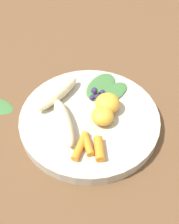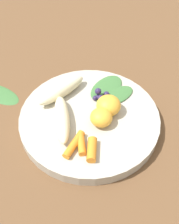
% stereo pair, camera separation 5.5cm
% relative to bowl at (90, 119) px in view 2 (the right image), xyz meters
% --- Properties ---
extents(ground_plane, '(2.40, 2.40, 0.00)m').
position_rel_bowl_xyz_m(ground_plane, '(0.00, 0.00, -0.01)').
color(ground_plane, brown).
extents(bowl, '(0.29, 0.29, 0.02)m').
position_rel_bowl_xyz_m(bowl, '(0.00, 0.00, 0.00)').
color(bowl, '#B2AD9E').
rests_on(bowl, ground_plane).
extents(banana_peeled_left, '(0.12, 0.06, 0.03)m').
position_rel_bowl_xyz_m(banana_peeled_left, '(0.03, -0.05, 0.03)').
color(banana_peeled_left, beige).
rests_on(banana_peeled_left, bowl).
extents(banana_peeled_right, '(0.11, 0.10, 0.03)m').
position_rel_bowl_xyz_m(banana_peeled_right, '(-0.05, -0.07, 0.03)').
color(banana_peeled_right, beige).
rests_on(banana_peeled_right, bowl).
extents(orange_segment_near, '(0.05, 0.05, 0.04)m').
position_rel_bowl_xyz_m(orange_segment_near, '(-0.02, 0.04, 0.03)').
color(orange_segment_near, '#F4A833').
rests_on(orange_segment_near, bowl).
extents(orange_segment_far, '(0.04, 0.04, 0.03)m').
position_rel_bowl_xyz_m(orange_segment_far, '(0.02, 0.03, 0.03)').
color(orange_segment_far, '#F4A833').
rests_on(orange_segment_far, bowl).
extents(carrot_front, '(0.06, 0.03, 0.01)m').
position_rel_bowl_xyz_m(carrot_front, '(0.08, -0.02, 0.02)').
color(carrot_front, orange).
rests_on(carrot_front, bowl).
extents(carrot_mid_left, '(0.05, 0.02, 0.01)m').
position_rel_bowl_xyz_m(carrot_mid_left, '(0.08, -0.01, 0.02)').
color(carrot_mid_left, orange).
rests_on(carrot_mid_left, bowl).
extents(carrot_mid_right, '(0.05, 0.02, 0.02)m').
position_rel_bowl_xyz_m(carrot_mid_right, '(0.09, 0.02, 0.02)').
color(carrot_mid_right, orange).
rests_on(carrot_mid_right, bowl).
extents(blueberry_pile, '(0.04, 0.04, 0.03)m').
position_rel_bowl_xyz_m(blueberry_pile, '(-0.05, 0.02, 0.02)').
color(blueberry_pile, '#2D234C').
rests_on(blueberry_pile, bowl).
extents(kale_leaf_left, '(0.09, 0.10, 0.00)m').
position_rel_bowl_xyz_m(kale_leaf_left, '(-0.06, 0.05, 0.01)').
color(kale_leaf_left, '#3D7038').
rests_on(kale_leaf_left, bowl).
extents(kale_leaf_right, '(0.11, 0.09, 0.00)m').
position_rel_bowl_xyz_m(kale_leaf_right, '(-0.08, 0.03, 0.01)').
color(kale_leaf_right, '#3D7038').
rests_on(kale_leaf_right, bowl).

